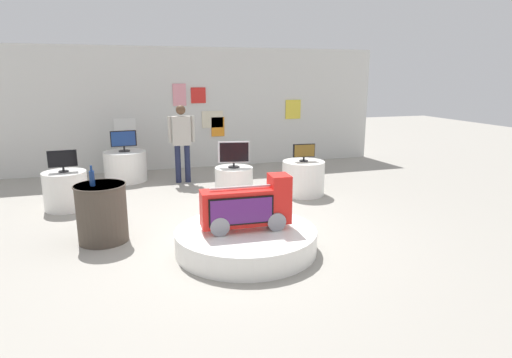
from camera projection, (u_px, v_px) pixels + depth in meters
The scene contains 15 objects.
ground_plane at pixel (231, 237), 6.18m from camera, with size 30.00×30.00×0.00m, color #9E998E.
back_wall_display at pixel (180, 109), 10.43m from camera, with size 10.19×0.13×2.90m.
main_display_pedestal at pixel (246, 240), 5.67m from camera, with size 1.85×1.85×0.30m, color white.
novelty_firetruck_tv at pixel (247, 208), 5.56m from camera, with size 1.17×0.41×0.70m.
display_pedestal_left_rear at pixel (66, 190), 7.40m from camera, with size 0.72×0.72×0.65m, color white.
tv_on_left_rear at pixel (62, 160), 7.27m from camera, with size 0.46×0.17×0.37m.
display_pedestal_center_rear at pixel (234, 185), 7.75m from camera, with size 0.68×0.68×0.65m, color white.
tv_on_center_rear at pixel (234, 153), 7.61m from camera, with size 0.55×0.20×0.47m.
display_pedestal_right_rear at pixel (125, 166), 9.36m from camera, with size 0.89×0.89×0.65m, color white.
tv_on_right_rear at pixel (124, 140), 9.23m from camera, with size 0.54×0.24×0.45m.
display_pedestal_far_right at pixel (303, 178), 8.30m from camera, with size 0.81×0.81×0.65m, color white.
tv_on_far_right at pixel (304, 152), 8.17m from camera, with size 0.43×0.16×0.33m.
side_table_round at pixel (102, 213), 5.93m from camera, with size 0.70×0.70×0.81m.
bottle_on_side_table at pixel (92, 178), 5.75m from camera, with size 0.07×0.07×0.28m.
shopper_browsing_near_truck at pixel (182, 138), 9.09m from camera, with size 0.56×0.23×1.64m.
Camera 1 is at (-1.39, -5.66, 2.26)m, focal length 30.34 mm.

